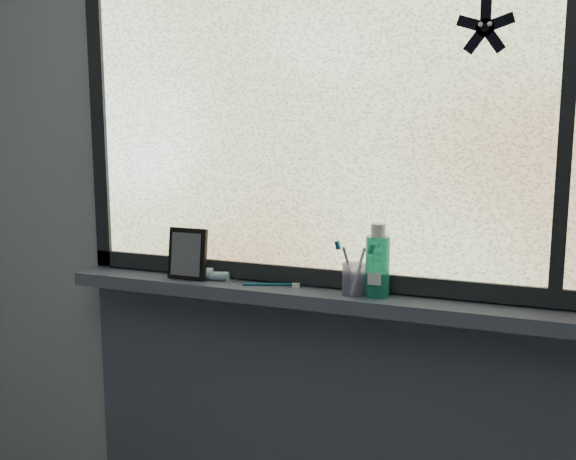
{
  "coord_description": "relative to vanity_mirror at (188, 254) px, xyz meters",
  "views": [
    {
      "loc": [
        0.55,
        -0.44,
        1.48
      ],
      "look_at": [
        -0.04,
        1.05,
        1.22
      ],
      "focal_mm": 40.0,
      "sensor_mm": 36.0,
      "label": 1
    }
  ],
  "objects": [
    {
      "name": "vanity_mirror",
      "position": [
        0.0,
        0.0,
        0.0
      ],
      "size": [
        0.13,
        0.06,
        0.16
      ],
      "primitive_type": "cube",
      "rotation": [
        0.0,
        0.0,
        0.01
      ],
      "color": "black",
      "rests_on": "windowsill"
    },
    {
      "name": "mouthwash_bottle",
      "position": [
        0.58,
        0.01,
        0.02
      ],
      "size": [
        0.07,
        0.07,
        0.17
      ],
      "primitive_type": "cylinder",
      "rotation": [
        0.0,
        0.0,
        -0.01
      ],
      "color": "#21AE83",
      "rests_on": "windowsill"
    },
    {
      "name": "frame_left",
      "position": [
        -0.34,
        0.06,
        0.43
      ],
      "size": [
        0.05,
        0.03,
        1.1
      ],
      "primitive_type": "cube",
      "color": "black",
      "rests_on": "wall_back"
    },
    {
      "name": "windowsill",
      "position": [
        0.43,
        0.01,
        -0.1
      ],
      "size": [
        1.62,
        0.14,
        0.04
      ],
      "primitive_type": "cube",
      "color": "#454B5C",
      "rests_on": "wall_back"
    },
    {
      "name": "frame_mullion",
      "position": [
        1.03,
        0.06,
        0.43
      ],
      "size": [
        0.03,
        0.03,
        1.0
      ],
      "primitive_type": "cube",
      "color": "black",
      "rests_on": "wall_back"
    },
    {
      "name": "toothbrush_cup",
      "position": [
        0.52,
        0.01,
        -0.03
      ],
      "size": [
        0.07,
        0.07,
        0.09
      ],
      "primitive_type": "cylinder",
      "rotation": [
        0.0,
        0.0,
        0.03
      ],
      "color": "#B8A9E0",
      "rests_on": "windowsill"
    },
    {
      "name": "wall_back",
      "position": [
        0.43,
        0.08,
        0.15
      ],
      "size": [
        3.0,
        0.01,
        2.5
      ],
      "primitive_type": "cube",
      "color": "#9EA3A8",
      "rests_on": "ground"
    },
    {
      "name": "toothbrush_lying",
      "position": [
        0.26,
        0.01,
        -0.07
      ],
      "size": [
        0.18,
        0.08,
        0.01
      ],
      "primitive_type": null,
      "rotation": [
        0.0,
        0.0,
        0.35
      ],
      "color": "#0B4E66",
      "rests_on": "windowsill"
    },
    {
      "name": "toothpaste_tube",
      "position": [
        0.07,
        0.01,
        -0.06
      ],
      "size": [
        0.2,
        0.1,
        0.04
      ],
      "primitive_type": null,
      "rotation": [
        0.0,
        0.0,
        0.28
      ],
      "color": "silver",
      "rests_on": "windowsill"
    },
    {
      "name": "frame_bottom",
      "position": [
        0.43,
        0.06,
        -0.05
      ],
      "size": [
        1.6,
        0.03,
        0.05
      ],
      "primitive_type": "cube",
      "color": "black",
      "rests_on": "windowsill"
    },
    {
      "name": "starfish_sticker",
      "position": [
        0.83,
        0.05,
        0.62
      ],
      "size": [
        0.15,
        0.02,
        0.15
      ],
      "primitive_type": null,
      "color": "black",
      "rests_on": "window_pane"
    },
    {
      "name": "sill_apron",
      "position": [
        0.43,
        0.07,
        -0.61
      ],
      "size": [
        1.62,
        0.02,
        0.98
      ],
      "primitive_type": "cube",
      "color": "#454B5C",
      "rests_on": "floor"
    },
    {
      "name": "window_pane",
      "position": [
        0.43,
        0.06,
        0.43
      ],
      "size": [
        1.5,
        0.01,
        1.0
      ],
      "primitive_type": "cube",
      "color": "silver",
      "rests_on": "wall_back"
    }
  ]
}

